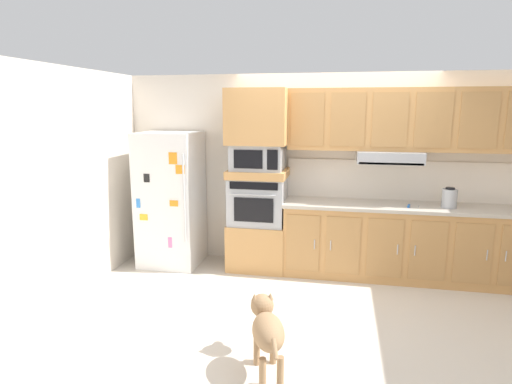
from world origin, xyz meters
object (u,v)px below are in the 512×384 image
refrigerator (171,199)px  dog (267,328)px  screwdriver (410,206)px  electric_kettle (449,198)px  built_in_oven (258,200)px  microwave (258,157)px

refrigerator → dog: 2.77m
screwdriver → electric_kettle: size_ratio=0.62×
electric_kettle → dog: 2.88m
built_in_oven → dog: size_ratio=0.88×
microwave → electric_kettle: (2.28, -0.05, -0.43)m
built_in_oven → microwave: microwave is taller
refrigerator → electric_kettle: (3.45, 0.02, 0.15)m
electric_kettle → screwdriver: bearing=-172.2°
screwdriver → dog: (-1.33, -2.11, -0.57)m
microwave → screwdriver: (1.84, -0.11, -0.53)m
microwave → dog: bearing=-77.2°
microwave → dog: (0.51, -2.22, -1.09)m
refrigerator → screwdriver: 3.01m
screwdriver → dog: 2.56m
microwave → electric_kettle: 2.32m
built_in_oven → microwave: bearing=-0.8°
screwdriver → electric_kettle: (0.44, 0.06, 0.10)m
refrigerator → microwave: bearing=3.3°
built_in_oven → microwave: 0.56m
dog → electric_kettle: bearing=-58.5°
built_in_oven → screwdriver: bearing=-3.4°
screwdriver → dog: screwdriver is taller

